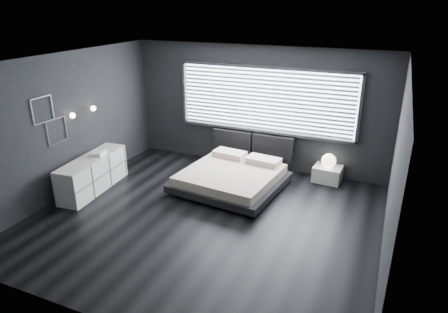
% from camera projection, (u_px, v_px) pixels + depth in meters
% --- Properties ---
extents(room, '(6.04, 6.00, 2.80)m').
position_uv_depth(room, '(204.00, 146.00, 6.75)').
color(room, black).
rests_on(room, ground).
extents(window, '(4.14, 0.09, 1.52)m').
position_uv_depth(window, '(265.00, 100.00, 8.90)').
color(window, white).
rests_on(window, ground).
extents(headboard, '(1.96, 0.16, 0.52)m').
position_uv_depth(headboard, '(252.00, 144.00, 9.33)').
color(headboard, black).
rests_on(headboard, ground).
extents(sconce_near, '(0.18, 0.11, 0.11)m').
position_uv_depth(sconce_near, '(72.00, 116.00, 7.78)').
color(sconce_near, silver).
rests_on(sconce_near, ground).
extents(sconce_far, '(0.18, 0.11, 0.11)m').
position_uv_depth(sconce_far, '(93.00, 108.00, 8.30)').
color(sconce_far, silver).
rests_on(sconce_far, ground).
extents(wall_art_upper, '(0.01, 0.48, 0.48)m').
position_uv_depth(wall_art_upper, '(43.00, 110.00, 7.21)').
color(wall_art_upper, '#47474C').
rests_on(wall_art_upper, ground).
extents(wall_art_lower, '(0.01, 0.48, 0.48)m').
position_uv_depth(wall_art_lower, '(57.00, 131.00, 7.60)').
color(wall_art_lower, '#47474C').
rests_on(wall_art_lower, ground).
extents(bed, '(2.22, 2.14, 0.53)m').
position_uv_depth(bed, '(232.00, 177.00, 8.35)').
color(bed, black).
rests_on(bed, ground).
extents(nightstand, '(0.62, 0.53, 0.34)m').
position_uv_depth(nightstand, '(328.00, 174.00, 8.69)').
color(nightstand, white).
rests_on(nightstand, ground).
extents(orb_lamp, '(0.31, 0.31, 0.31)m').
position_uv_depth(orb_lamp, '(329.00, 161.00, 8.53)').
color(orb_lamp, white).
rests_on(orb_lamp, nightstand).
extents(dresser, '(0.66, 1.82, 0.71)m').
position_uv_depth(dresser, '(93.00, 174.00, 8.24)').
color(dresser, white).
rests_on(dresser, ground).
extents(book_stack, '(0.34, 0.40, 0.07)m').
position_uv_depth(book_stack, '(98.00, 153.00, 8.26)').
color(book_stack, white).
rests_on(book_stack, dresser).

